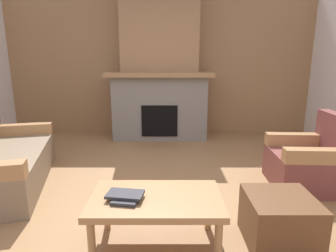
% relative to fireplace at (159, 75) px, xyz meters
% --- Properties ---
extents(ground, '(9.00, 9.00, 0.00)m').
position_rel_fireplace_xyz_m(ground, '(0.00, -2.62, -1.16)').
color(ground, olive).
extents(wall_back_wood_panel, '(6.00, 0.12, 2.70)m').
position_rel_fireplace_xyz_m(wall_back_wood_panel, '(0.00, 0.38, 0.19)').
color(wall_back_wood_panel, '#997047').
rests_on(wall_back_wood_panel, ground).
extents(fireplace, '(1.90, 0.82, 2.70)m').
position_rel_fireplace_xyz_m(fireplace, '(0.00, 0.00, 0.00)').
color(fireplace, gray).
rests_on(fireplace, ground).
extents(armchair, '(0.79, 0.79, 0.85)m').
position_rel_fireplace_xyz_m(armchair, '(1.79, -2.22, -0.87)').
color(armchair, brown).
rests_on(armchair, ground).
extents(coffee_table, '(1.00, 0.60, 0.43)m').
position_rel_fireplace_xyz_m(coffee_table, '(0.06, -3.32, -0.79)').
color(coffee_table, '#A87A4C').
rests_on(coffee_table, ground).
extents(ottoman, '(0.52, 0.52, 0.40)m').
position_rel_fireplace_xyz_m(ottoman, '(1.04, -3.27, -0.96)').
color(ottoman, brown).
rests_on(ottoman, ground).
extents(book_stack_near_edge, '(0.29, 0.23, 0.05)m').
position_rel_fireplace_xyz_m(book_stack_near_edge, '(-0.16, -3.37, -0.71)').
color(book_stack_near_edge, '#2D2D33').
rests_on(book_stack_near_edge, coffee_table).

